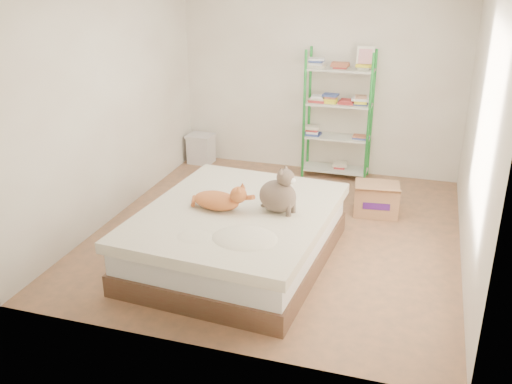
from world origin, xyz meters
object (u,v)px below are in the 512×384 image
at_px(white_bin, 201,148).
at_px(shelf_unit, 339,111).
at_px(cardboard_box, 376,199).
at_px(orange_cat, 216,198).
at_px(grey_cat, 278,189).
at_px(bed, 237,235).

bearing_deg(white_bin, shelf_unit, 0.91).
bearing_deg(shelf_unit, cardboard_box, -58.65).
height_order(orange_cat, white_bin, orange_cat).
height_order(orange_cat, grey_cat, grey_cat).
relative_size(bed, cardboard_box, 4.12).
relative_size(grey_cat, white_bin, 1.06).
distance_m(shelf_unit, white_bin, 2.07).
xyz_separation_m(grey_cat, white_bin, (-1.81, 2.50, -0.55)).
height_order(grey_cat, cardboard_box, grey_cat).
bearing_deg(cardboard_box, bed, -134.16).
distance_m(orange_cat, cardboard_box, 2.14).
xyz_separation_m(bed, orange_cat, (-0.19, -0.04, 0.38)).
relative_size(shelf_unit, white_bin, 4.15).
height_order(bed, white_bin, bed).
relative_size(bed, grey_cat, 5.03).
distance_m(bed, cardboard_box, 1.94).
relative_size(bed, orange_cat, 4.12).
bearing_deg(orange_cat, shelf_unit, 80.45).
distance_m(cardboard_box, white_bin, 2.82).
bearing_deg(orange_cat, bed, 16.11).
distance_m(bed, grey_cat, 0.63).
distance_m(grey_cat, shelf_unit, 2.54).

